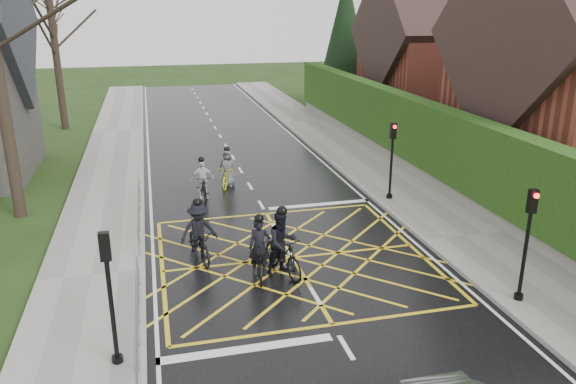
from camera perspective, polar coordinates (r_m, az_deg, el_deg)
name	(u,v)px	position (r m, az deg, el deg)	size (l,w,h in m)	color
ground	(293,258)	(17.73, 0.46, -6.70)	(120.00, 120.00, 0.00)	black
road	(293,258)	(17.72, 0.46, -6.69)	(9.00, 80.00, 0.01)	black
sidewalk_right	(464,237)	(19.93, 17.47, -4.42)	(3.00, 80.00, 0.15)	gray
sidewalk_left	(92,277)	(17.35, -19.31, -8.15)	(3.00, 80.00, 0.15)	gray
stone_wall	(429,176)	(25.56, 14.09, 1.61)	(0.50, 38.00, 0.70)	slate
hedge	(432,137)	(25.12, 14.40, 5.43)	(0.90, 38.00, 2.80)	#13330E
house_far	(445,56)	(38.54, 15.65, 13.16)	(9.80, 8.80, 10.30)	brown
conifer	(345,39)	(44.14, 5.81, 15.16)	(4.60, 4.60, 10.00)	black
tree_far	(50,10)	(37.89, -23.00, 16.63)	(8.40, 8.40, 10.40)	black
railing_south	(137,311)	(13.82, -15.10, -11.56)	(0.05, 5.04, 1.03)	slate
railing_north	(138,204)	(20.68, -14.95, -1.22)	(0.05, 6.04, 1.03)	slate
traffic_light_ne	(391,162)	(22.50, 10.46, 3.05)	(0.24, 0.31, 3.21)	black
traffic_light_se	(526,247)	(15.68, 23.02, -5.14)	(0.24, 0.31, 3.21)	black
traffic_light_sw	(111,300)	(12.56, -17.55, -10.46)	(0.24, 0.31, 3.21)	black
cyclist_rear	(260,256)	(16.41, -2.85, -6.53)	(0.98, 2.03, 1.90)	black
cyclist_back	(283,249)	(16.43, -0.56, -5.79)	(1.15, 2.18, 2.10)	black
cyclist_mid	(199,237)	(17.61, -9.02, -4.54)	(1.28, 2.13, 1.98)	black
cyclist_front	(202,183)	(23.02, -8.68, 0.87)	(0.97, 1.78, 1.76)	black
cyclist_lead	(228,173)	(24.47, -6.13, 1.96)	(1.24, 1.93, 1.77)	gold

